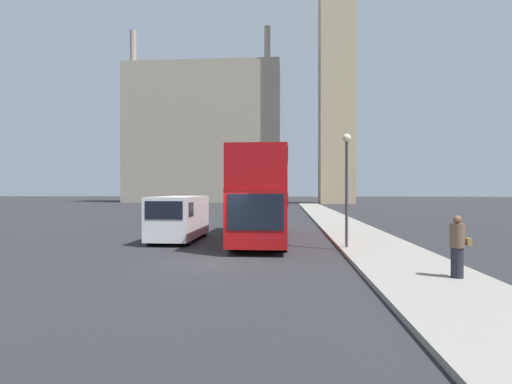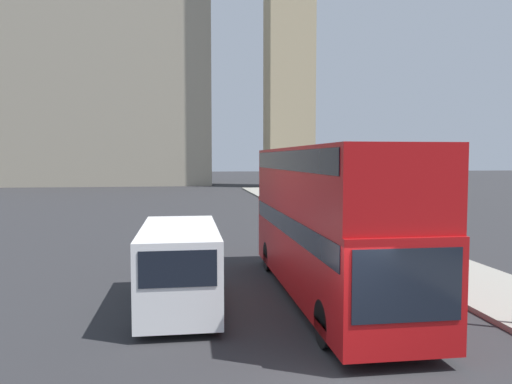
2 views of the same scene
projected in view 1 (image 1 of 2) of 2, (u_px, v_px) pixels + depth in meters
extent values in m
plane|color=#28282B|center=(211.00, 262.00, 14.43)|extent=(300.00, 300.00, 0.00)
cube|color=gray|center=(402.00, 262.00, 13.92)|extent=(3.49, 120.00, 0.15)
cube|color=tan|center=(336.00, 68.00, 77.41)|extent=(6.47, 6.47, 52.57)
cube|color=#9E937F|center=(204.00, 134.00, 87.66)|extent=(33.40, 10.58, 29.79)
cylinder|color=#9E937F|center=(133.00, 46.00, 84.17)|extent=(1.27, 1.27, 6.55)
cylinder|color=#9E937F|center=(267.00, 42.00, 82.01)|extent=(1.27, 1.27, 6.55)
cube|color=#A80F11|center=(263.00, 212.00, 20.72)|extent=(2.48, 10.83, 2.36)
cube|color=#A80F11|center=(263.00, 172.00, 20.71)|extent=(2.48, 10.62, 1.81)
cube|color=black|center=(263.00, 197.00, 20.71)|extent=(2.52, 10.40, 0.55)
cube|color=black|center=(263.00, 162.00, 20.71)|extent=(2.52, 10.18, 0.55)
cube|color=black|center=(255.00, 212.00, 15.30)|extent=(2.18, 0.03, 1.42)
cylinder|color=black|center=(237.00, 239.00, 17.01)|extent=(0.70, 1.06, 1.06)
cylinder|color=black|center=(279.00, 239.00, 16.87)|extent=(0.70, 1.06, 1.06)
cylinder|color=black|center=(252.00, 224.00, 24.57)|extent=(0.70, 1.06, 1.06)
cylinder|color=black|center=(281.00, 224.00, 24.43)|extent=(0.70, 1.06, 1.06)
cube|color=white|center=(179.00, 217.00, 20.55)|extent=(2.05, 5.22, 2.08)
cube|color=black|center=(164.00, 210.00, 17.93)|extent=(1.74, 0.02, 0.83)
cube|color=black|center=(170.00, 209.00, 18.85)|extent=(2.08, 0.94, 0.66)
cylinder|color=black|center=(153.00, 237.00, 18.84)|extent=(0.51, 0.72, 0.72)
cylinder|color=black|center=(185.00, 238.00, 18.72)|extent=(0.51, 0.72, 0.72)
cylinder|color=black|center=(174.00, 230.00, 22.38)|extent=(0.51, 0.72, 0.72)
cylinder|color=black|center=(201.00, 230.00, 22.26)|extent=(0.51, 0.72, 0.72)
cylinder|color=#23232D|center=(457.00, 263.00, 11.14)|extent=(0.33, 0.33, 0.84)
cylinder|color=brown|center=(457.00, 236.00, 11.13)|extent=(0.39, 0.39, 0.67)
sphere|color=brown|center=(457.00, 220.00, 11.13)|extent=(0.23, 0.23, 0.23)
cube|color=olive|center=(468.00, 242.00, 11.11)|extent=(0.12, 0.24, 0.20)
cylinder|color=#38383D|center=(347.00, 195.00, 17.14)|extent=(0.12, 0.12, 4.51)
sphere|color=beige|center=(347.00, 138.00, 17.13)|extent=(0.36, 0.36, 0.36)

